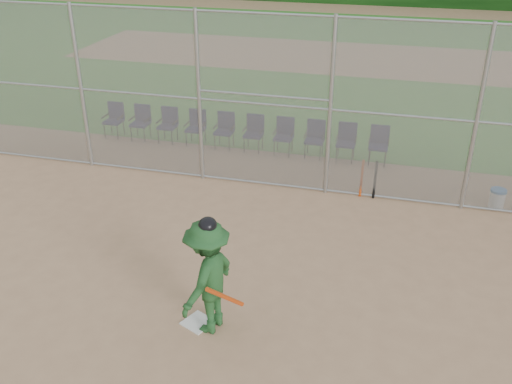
% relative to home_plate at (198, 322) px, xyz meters
% --- Properties ---
extents(ground, '(100.00, 100.00, 0.00)m').
position_rel_home_plate_xyz_m(ground, '(0.27, 0.11, -0.01)').
color(ground, tan).
rests_on(ground, ground).
extents(grass_strip, '(100.00, 100.00, 0.00)m').
position_rel_home_plate_xyz_m(grass_strip, '(0.27, 18.11, -0.00)').
color(grass_strip, '#2C7021').
rests_on(grass_strip, ground).
extents(dirt_patch_far, '(24.00, 24.00, 0.00)m').
position_rel_home_plate_xyz_m(dirt_patch_far, '(0.27, 18.11, -0.00)').
color(dirt_patch_far, tan).
rests_on(dirt_patch_far, ground).
extents(backstop_fence, '(16.09, 0.09, 4.00)m').
position_rel_home_plate_xyz_m(backstop_fence, '(0.27, 5.11, 2.06)').
color(backstop_fence, gray).
rests_on(backstop_fence, ground).
extents(home_plate, '(0.56, 0.56, 0.02)m').
position_rel_home_plate_xyz_m(home_plate, '(0.00, 0.00, 0.00)').
color(home_plate, silver).
rests_on(home_plate, ground).
extents(batter_at_plate, '(1.10, 1.37, 1.98)m').
position_rel_home_plate_xyz_m(batter_at_plate, '(0.22, -0.03, 0.95)').
color(batter_at_plate, '#1D4921').
rests_on(batter_at_plate, ground).
extents(water_cooler, '(0.34, 0.34, 0.43)m').
position_rel_home_plate_xyz_m(water_cooler, '(5.01, 5.33, 0.21)').
color(water_cooler, white).
rests_on(water_cooler, ground).
extents(spare_bats, '(0.36, 0.27, 0.84)m').
position_rel_home_plate_xyz_m(spare_bats, '(2.22, 5.18, 0.41)').
color(spare_bats, '#D84C14').
rests_on(spare_bats, ground).
extents(chair_0, '(0.54, 0.52, 0.96)m').
position_rel_home_plate_xyz_m(chair_0, '(-5.09, 7.07, 0.47)').
color(chair_0, '#0F1137').
rests_on(chair_0, ground).
extents(chair_1, '(0.54, 0.52, 0.96)m').
position_rel_home_plate_xyz_m(chair_1, '(-4.27, 7.07, 0.47)').
color(chair_1, '#0F1137').
rests_on(chair_1, ground).
extents(chair_2, '(0.54, 0.52, 0.96)m').
position_rel_home_plate_xyz_m(chair_2, '(-3.45, 7.07, 0.47)').
color(chair_2, '#0F1137').
rests_on(chair_2, ground).
extents(chair_3, '(0.54, 0.52, 0.96)m').
position_rel_home_plate_xyz_m(chair_3, '(-2.63, 7.07, 0.47)').
color(chair_3, '#0F1137').
rests_on(chair_3, ground).
extents(chair_4, '(0.54, 0.52, 0.96)m').
position_rel_home_plate_xyz_m(chair_4, '(-1.80, 7.07, 0.47)').
color(chair_4, '#0F1137').
rests_on(chair_4, ground).
extents(chair_5, '(0.54, 0.52, 0.96)m').
position_rel_home_plate_xyz_m(chair_5, '(-0.98, 7.07, 0.47)').
color(chair_5, '#0F1137').
rests_on(chair_5, ground).
extents(chair_6, '(0.54, 0.52, 0.96)m').
position_rel_home_plate_xyz_m(chair_6, '(-0.16, 7.07, 0.47)').
color(chair_6, '#0F1137').
rests_on(chair_6, ground).
extents(chair_7, '(0.54, 0.52, 0.96)m').
position_rel_home_plate_xyz_m(chair_7, '(0.66, 7.07, 0.47)').
color(chair_7, '#0F1137').
rests_on(chair_7, ground).
extents(chair_8, '(0.54, 0.52, 0.96)m').
position_rel_home_plate_xyz_m(chair_8, '(1.49, 7.07, 0.47)').
color(chair_8, '#0F1137').
rests_on(chair_8, ground).
extents(chair_9, '(0.54, 0.52, 0.96)m').
position_rel_home_plate_xyz_m(chair_9, '(2.31, 7.07, 0.47)').
color(chair_9, '#0F1137').
rests_on(chair_9, ground).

